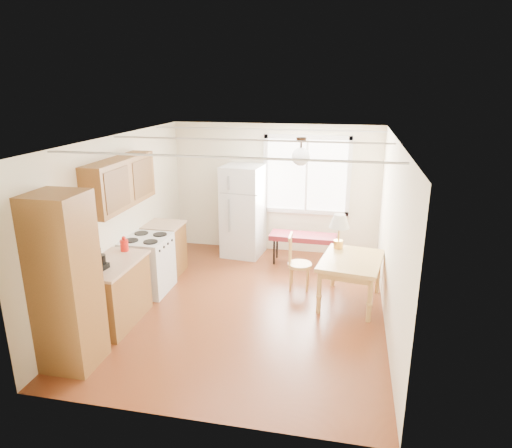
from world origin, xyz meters
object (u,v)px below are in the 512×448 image
(refrigerator, at_px, (243,211))
(chair, at_px, (295,258))
(dining_table, at_px, (351,265))
(bench, at_px, (303,238))

(refrigerator, distance_m, chair, 1.80)
(refrigerator, bearing_deg, dining_table, -33.48)
(dining_table, xyz_separation_m, chair, (-0.89, 0.37, -0.10))
(bench, bearing_deg, chair, -89.25)
(dining_table, bearing_deg, refrigerator, 149.75)
(refrigerator, distance_m, bench, 1.27)
(refrigerator, distance_m, dining_table, 2.68)
(bench, xyz_separation_m, chair, (-0.02, -1.08, 0.01))
(refrigerator, bearing_deg, chair, -42.65)
(refrigerator, xyz_separation_m, chair, (1.17, -1.32, -0.37))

